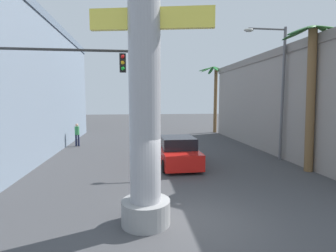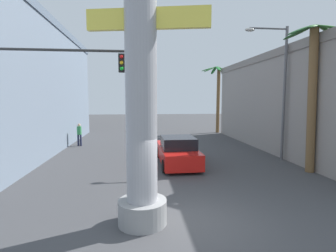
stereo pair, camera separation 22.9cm
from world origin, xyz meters
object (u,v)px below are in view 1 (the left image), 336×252
Objects in this scene: pedestrian_far_left at (77,133)px; traffic_light_mast at (41,89)px; car_lead at (177,151)px; palm_tree_far_right at (215,89)px; neon_sign_pole at (144,37)px; street_lamp at (277,81)px; palm_tree_near_right at (311,84)px.

traffic_light_mast is at bearing -84.85° from pedestrian_far_left.
car_lead is 9.27m from pedestrian_far_left.
neon_sign_pole is at bearing -112.38° from palm_tree_far_right.
traffic_light_mast is (-3.75, 3.09, -1.28)m from neon_sign_pole.
traffic_light_mast is 20.98m from palm_tree_far_right.
street_lamp is 2.58m from palm_tree_near_right.
palm_tree_near_right is 15.91m from pedestrian_far_left.
street_lamp is 1.08× the size of palm_tree_far_right.
neon_sign_pole is 14.68m from pedestrian_far_left.
traffic_light_mast is at bearing -160.83° from street_lamp.
neon_sign_pole is at bearing -39.50° from traffic_light_mast.
street_lamp is at bearing -25.75° from pedestrian_far_left.
traffic_light_mast is 10.63m from pedestrian_far_left.
car_lead is 7.56m from palm_tree_near_right.
car_lead is 2.85× the size of pedestrian_far_left.
neon_sign_pole is 2.34× the size of car_lead.
car_lead is at bearing -176.74° from street_lamp.
street_lamp is 4.46× the size of pedestrian_far_left.
neon_sign_pole is at bearing -106.40° from car_lead.
traffic_light_mast is at bearing -172.74° from palm_tree_near_right.
palm_tree_near_right reaches higher than car_lead.
palm_tree_far_right is (0.37, 13.07, -0.00)m from street_lamp.
pedestrian_far_left is (-4.67, 13.25, -4.25)m from neon_sign_pole.
palm_tree_near_right is 4.15× the size of pedestrian_far_left.
car_lead is (2.01, 6.82, -4.56)m from neon_sign_pole.
neon_sign_pole is 6.67× the size of pedestrian_far_left.
neon_sign_pole reaches higher than palm_tree_near_right.
palm_tree_near_right reaches higher than pedestrian_far_left.
neon_sign_pole is at bearing -150.83° from palm_tree_near_right.
car_lead is 0.69× the size of palm_tree_far_right.
neon_sign_pole is 5.02m from traffic_light_mast.
pedestrian_far_left is (-12.62, 6.09, -3.61)m from street_lamp.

